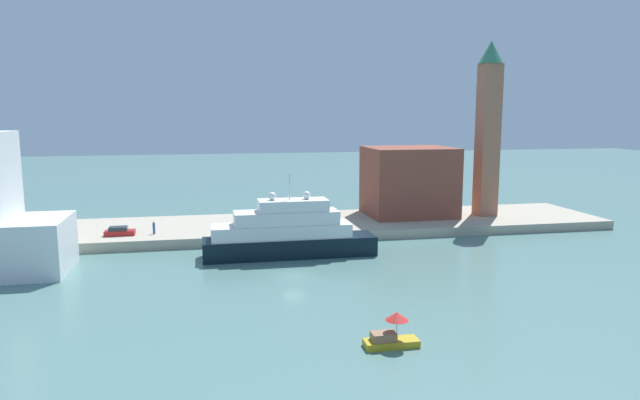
{
  "coord_description": "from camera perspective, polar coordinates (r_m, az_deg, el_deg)",
  "views": [
    {
      "loc": [
        -9.95,
        -64.5,
        18.93
      ],
      "look_at": [
        4.41,
        6.0,
        7.89
      ],
      "focal_mm": 32.48,
      "sensor_mm": 36.0,
      "label": 1
    }
  ],
  "objects": [
    {
      "name": "ground",
      "position": [
        67.95,
        -2.66,
        -7.46
      ],
      "size": [
        400.0,
        400.0,
        0.0
      ],
      "primitive_type": "plane",
      "color": "slate"
    },
    {
      "name": "mooring_bollard",
      "position": [
        83.71,
        -7.0,
        -3.16
      ],
      "size": [
        0.46,
        0.46,
        0.74
      ],
      "primitive_type": "cylinder",
      "color": "black",
      "rests_on": "quay_dock"
    },
    {
      "name": "bell_tower",
      "position": [
        101.39,
        16.25,
        7.25
      ],
      "size": [
        4.14,
        4.14,
        28.99
      ],
      "color": "#9E664C",
      "rests_on": "quay_dock"
    },
    {
      "name": "person_figure",
      "position": [
        86.89,
        -16.05,
        -2.67
      ],
      "size": [
        0.36,
        0.36,
        1.84
      ],
      "color": "#334C8C",
      "rests_on": "quay_dock"
    },
    {
      "name": "harbor_building",
      "position": [
        99.29,
        8.75,
        1.83
      ],
      "size": [
        14.17,
        11.85,
        11.54
      ],
      "primitive_type": "cube",
      "color": "brown",
      "rests_on": "quay_dock"
    },
    {
      "name": "small_motorboat",
      "position": [
        48.46,
        7.04,
        -12.96
      ],
      "size": [
        4.46,
        1.92,
        2.88
      ],
      "color": "#B7991E",
      "rests_on": "ground"
    },
    {
      "name": "quay_dock",
      "position": [
        92.33,
        -5.11,
        -2.69
      ],
      "size": [
        110.0,
        18.93,
        1.42
      ],
      "primitive_type": "cube",
      "color": "#ADA38E",
      "rests_on": "ground"
    },
    {
      "name": "large_yacht",
      "position": [
        76.3,
        -3.24,
        -3.36
      ],
      "size": [
        22.69,
        5.0,
        11.0
      ],
      "color": "black",
      "rests_on": "ground"
    },
    {
      "name": "parked_car",
      "position": [
        87.54,
        -19.15,
        -2.95
      ],
      "size": [
        4.19,
        1.86,
        1.25
      ],
      "color": "#B21E1E",
      "rests_on": "quay_dock"
    }
  ]
}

